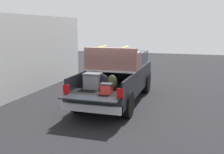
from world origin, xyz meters
The scene contains 3 objects.
ground_plane centered at (0.00, 0.00, 0.00)m, with size 40.00×40.00×0.00m, color black.
pickup_truck centered at (0.36, 0.00, 0.99)m, with size 6.05×2.06×2.23m.
building_facade centered at (-0.71, 4.17, 1.73)m, with size 11.77×0.36×3.47m, color white.
Camera 1 is at (-9.93, -2.87, 2.97)m, focal length 42.55 mm.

